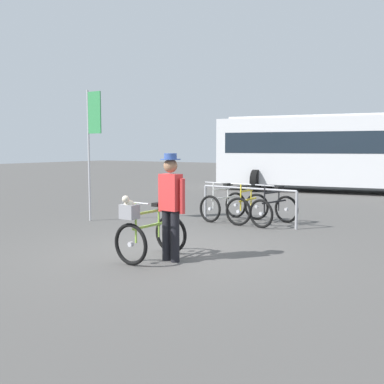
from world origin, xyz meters
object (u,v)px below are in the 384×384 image
(racked_bike_black, at_px, (274,210))
(banner_flag, at_px, (92,130))
(racked_bike_white, at_px, (223,205))
(racked_bike_yellow, at_px, (248,207))
(bus_distant, at_px, (343,149))
(featured_bicycle, at_px, (147,231))
(person_with_featured_bike, at_px, (171,202))

(racked_bike_black, relative_size, banner_flag, 0.38)
(racked_bike_white, xyz_separation_m, racked_bike_black, (1.40, -0.08, -0.00))
(racked_bike_yellow, xyz_separation_m, bus_distant, (-0.10, 8.94, 1.37))
(featured_bicycle, relative_size, banner_flag, 0.38)
(person_with_featured_bike, bearing_deg, racked_bike_yellow, 98.64)
(racked_bike_yellow, xyz_separation_m, racked_bike_black, (0.70, -0.04, 0.00))
(racked_bike_white, xyz_separation_m, bus_distant, (0.60, 8.90, 1.37))
(racked_bike_white, xyz_separation_m, racked_bike_yellow, (0.70, -0.04, -0.00))
(bus_distant, bearing_deg, banner_flag, -106.44)
(racked_bike_white, bearing_deg, featured_bicycle, -77.35)
(racked_bike_black, bearing_deg, racked_bike_white, 176.53)
(racked_bike_yellow, xyz_separation_m, banner_flag, (-3.29, -1.86, 1.86))
(racked_bike_white, bearing_deg, bus_distant, 86.15)
(racked_bike_yellow, bearing_deg, bus_distant, 90.64)
(racked_bike_white, height_order, bus_distant, bus_distant)
(racked_bike_black, relative_size, bus_distant, 0.12)
(bus_distant, bearing_deg, featured_bicycle, -88.41)
(racked_bike_white, distance_m, racked_bike_black, 1.40)
(racked_bike_black, distance_m, person_with_featured_bike, 4.09)
(racked_bike_yellow, bearing_deg, banner_flag, -150.54)
(racked_bike_black, bearing_deg, person_with_featured_bike, -91.09)
(banner_flag, bearing_deg, person_with_featured_bike, -29.74)
(racked_bike_black, bearing_deg, bus_distant, 95.08)
(racked_bike_white, relative_size, person_with_featured_bike, 0.70)
(racked_bike_white, xyz_separation_m, banner_flag, (-2.59, -1.90, 1.86))
(racked_bike_white, bearing_deg, racked_bike_yellow, -3.47)
(racked_bike_yellow, height_order, racked_bike_black, same)
(featured_bicycle, bearing_deg, bus_distant, 91.59)
(racked_bike_white, relative_size, banner_flag, 0.38)
(featured_bicycle, bearing_deg, person_with_featured_bike, 24.85)
(bus_distant, relative_size, banner_flag, 3.20)
(racked_bike_black, distance_m, featured_bicycle, 4.24)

